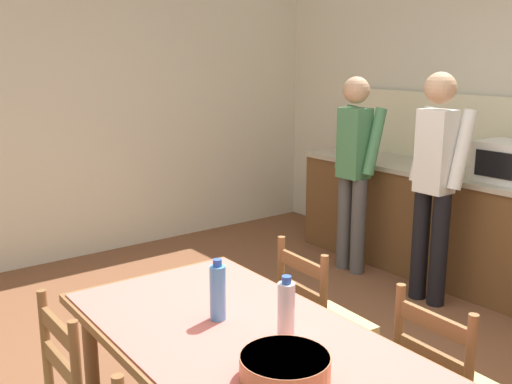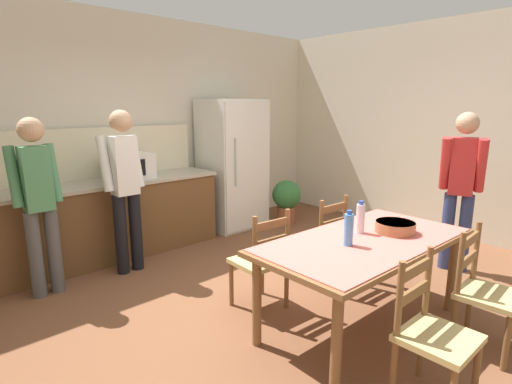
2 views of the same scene
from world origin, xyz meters
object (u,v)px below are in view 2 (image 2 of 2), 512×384
person_at_sink (38,198)px  person_at_counter (125,183)px  dining_table (365,248)px  chair_side_near_right (484,292)px  person_by_table (461,184)px  potted_plant (287,198)px  chair_side_far_right (322,241)px  chair_side_near_left (432,334)px  serving_bowl (395,226)px  microwave (130,166)px  chair_side_far_left (262,261)px  bottle_near_centre (349,229)px  bottle_off_centre (360,218)px  refrigerator (233,165)px

person_at_sink → person_at_counter: 0.83m
dining_table → person_at_sink: (-1.69, 2.38, 0.27)m
chair_side_near_right → person_by_table: person_by_table is taller
person_by_table → potted_plant: size_ratio=2.57×
chair_side_far_right → person_by_table: 1.63m
chair_side_near_left → person_at_sink: 3.40m
serving_bowl → potted_plant: size_ratio=0.48×
microwave → chair_side_far_left: 2.20m
dining_table → person_at_sink: person_at_sink is taller
chair_side_near_right → person_at_sink: person_at_sink is taller
bottle_near_centre → chair_side_near_left: 0.89m
chair_side_near_right → person_at_sink: bearing=120.7°
person_at_sink → potted_plant: bearing=-89.1°
chair_side_near_right → chair_side_near_left: bearing=175.5°
bottle_near_centre → person_by_table: (1.99, -0.06, 0.09)m
bottle_near_centre → chair_side_near_right: (0.61, -0.78, -0.43)m
chair_side_near_left → person_at_sink: (-1.26, 3.12, 0.50)m
chair_side_near_left → person_at_sink: bearing=112.5°
person_at_sink → potted_plant: 3.47m
person_at_counter → chair_side_far_right: bearing=-141.2°
bottle_off_centre → potted_plant: bottle_off_centre is taller
bottle_near_centre → person_at_sink: 2.79m
person_at_counter → person_by_table: bearing=-132.6°
person_at_counter → bottle_near_centre: bearing=-164.9°
chair_side_near_left → potted_plant: size_ratio=1.36×
dining_table → chair_side_near_left: size_ratio=2.04×
chair_side_near_right → potted_plant: chair_side_near_right is taller
bottle_off_centre → chair_side_far_right: (0.34, 0.63, -0.43)m
bottle_off_centre → chair_side_near_left: size_ratio=0.30×
microwave → chair_side_near_left: 3.68m
microwave → person_at_sink: bearing=-156.4°
refrigerator → serving_bowl: (-0.72, -2.94, -0.13)m
person_at_counter → potted_plant: bearing=-88.4°
chair_side_far_right → person_at_sink: person_at_sink is taller
refrigerator → chair_side_far_right: 2.25m
chair_side_far_left → person_at_counter: (-0.47, 1.59, 0.53)m
chair_side_near_right → potted_plant: 3.47m
chair_side_near_left → person_at_counter: size_ratio=0.52×
chair_side_near_left → serving_bowl: bearing=42.0°
bottle_near_centre → potted_plant: bottle_near_centre is taller
dining_table → person_by_table: bearing=-1.6°
person_by_table → potted_plant: bearing=-108.1°
serving_bowl → chair_side_near_left: (-0.75, -0.66, -0.36)m
chair_side_far_left → chair_side_far_right: (0.82, -0.03, 0.00)m
microwave → bottle_near_centre: size_ratio=1.85×
bottle_off_centre → potted_plant: size_ratio=0.40×
bottle_near_centre → potted_plant: 3.16m
microwave → dining_table: (0.55, -2.88, -0.40)m
chair_side_near_right → person_at_sink: (-2.08, 3.15, 0.50)m
serving_bowl → person_at_sink: size_ratio=0.19×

